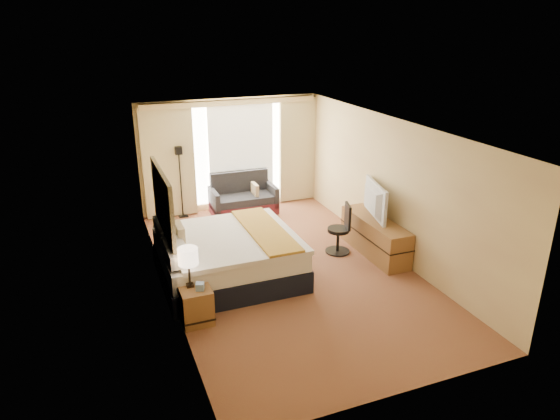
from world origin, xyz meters
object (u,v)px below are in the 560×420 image
object	(u,v)px
media_dresser	(375,236)
desk_chair	(341,231)
nightstand_right	(168,240)
bed	(227,256)
nightstand_left	(196,304)
loveseat	(243,200)
lamp_left	(188,257)
lamp_right	(164,203)
floor_lamp	(180,168)
television	(370,200)

from	to	relation	value
media_dresser	desk_chair	size ratio (longest dim) A/B	1.84
nightstand_right	bed	size ratio (longest dim) A/B	0.24
nightstand_left	nightstand_right	bearing A→B (deg)	90.00
loveseat	lamp_left	xyz separation A→B (m)	(-2.07, -4.03, 0.72)
desk_chair	lamp_left	world-z (taller)	lamp_left
desk_chair	nightstand_left	bearing A→B (deg)	-140.50
nightstand_right	lamp_right	distance (m)	0.74
floor_lamp	television	world-z (taller)	floor_lamp
floor_lamp	nightstand_left	bearing A→B (deg)	-98.37
media_dresser	bed	xyz separation A→B (m)	(-2.89, 0.08, 0.06)
media_dresser	bed	distance (m)	2.89
desk_chair	lamp_right	world-z (taller)	lamp_right
floor_lamp	lamp_right	world-z (taller)	floor_lamp
nightstand_left	media_dresser	bearing A→B (deg)	15.84
nightstand_left	lamp_right	world-z (taller)	lamp_right
bed	lamp_right	size ratio (longest dim) A/B	3.80
lamp_right	desk_chair	bearing A→B (deg)	-20.73
television	desk_chair	bearing A→B (deg)	92.88
nightstand_left	nightstand_right	world-z (taller)	same
nightstand_left	desk_chair	world-z (taller)	desk_chair
lamp_left	lamp_right	size ratio (longest dim) A/B	1.02
floor_lamp	television	size ratio (longest dim) A/B	1.42
media_dresser	lamp_left	size ratio (longest dim) A/B	2.91
nightstand_right	loveseat	distance (m)	2.57
nightstand_left	lamp_left	xyz separation A→B (m)	(-0.05, 0.07, 0.75)
nightstand_left	bed	bearing A→B (deg)	54.38
desk_chair	bed	bearing A→B (deg)	-158.49
floor_lamp	television	bearing A→B (deg)	-45.94
media_dresser	floor_lamp	distance (m)	4.57
desk_chair	lamp_left	xyz separation A→B (m)	(-3.17, -1.27, 0.59)
nightstand_right	media_dresser	distance (m)	3.97
nightstand_left	lamp_right	distance (m)	2.63
floor_lamp	bed	bearing A→B (deg)	-87.02
loveseat	floor_lamp	bearing A→B (deg)	170.37
media_dresser	desk_chair	xyz separation A→B (m)	(-0.58, 0.29, 0.09)
media_dresser	desk_chair	world-z (taller)	desk_chair
desk_chair	media_dresser	bearing A→B (deg)	-10.28
nightstand_right	loveseat	xyz separation A→B (m)	(2.01, 1.59, 0.03)
bed	floor_lamp	distance (m)	3.31
lamp_left	nightstand_right	bearing A→B (deg)	88.76
floor_lamp	desk_chair	bearing A→B (deg)	-50.52
floor_lamp	lamp_left	bearing A→B (deg)	-99.18
floor_lamp	television	distance (m)	4.33
loveseat	lamp_right	size ratio (longest dim) A/B	2.48
media_dresser	lamp_right	distance (m)	4.05
loveseat	desk_chair	distance (m)	2.97
nightstand_left	television	bearing A→B (deg)	18.75
nightstand_left	television	world-z (taller)	television
loveseat	desk_chair	size ratio (longest dim) A/B	1.54
nightstand_left	lamp_left	world-z (taller)	lamp_left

